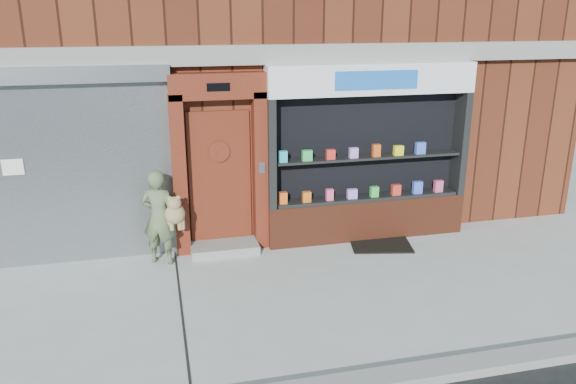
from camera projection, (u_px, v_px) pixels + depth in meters
name	position (u px, v px, depth m)	size (l,w,h in m)	color
ground	(294.00, 295.00, 7.84)	(80.00, 80.00, 0.00)	#9E9E99
building	(227.00, 2.00, 12.18)	(12.00, 8.16, 8.00)	#491D10
shutter_bay	(70.00, 155.00, 8.44)	(3.10, 0.30, 3.04)	gray
red_door_bay	(220.00, 164.00, 8.96)	(1.52, 0.58, 2.90)	#4B170C
pharmacy_bay	(368.00, 161.00, 9.49)	(3.50, 0.41, 3.00)	maroon
woman	(161.00, 217.00, 8.65)	(0.72, 0.54, 1.51)	#546240
doormat	(381.00, 245.00, 9.51)	(1.00, 0.70, 0.03)	black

